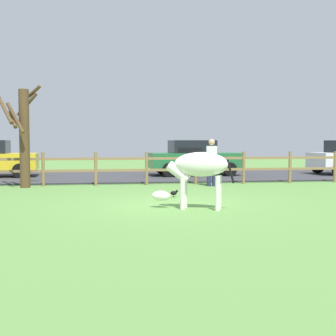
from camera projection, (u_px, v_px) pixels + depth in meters
ground_plane at (174, 204)px, 10.92m from camera, size 60.00×60.00×0.00m
parking_asphalt at (142, 175)px, 20.11m from camera, size 28.00×7.40×0.05m
paddock_fence at (147, 166)px, 15.79m from camera, size 21.69×0.11×1.18m
bare_tree at (23, 134)px, 14.78m from camera, size 1.49×1.49×3.47m
zebra at (197, 169)px, 10.09m from camera, size 1.84×0.97×1.41m
crow_on_grass at (174, 193)px, 12.30m from camera, size 0.21×0.10×0.20m
parked_car_green at (194, 157)px, 19.74m from camera, size 4.08×2.03×1.56m
visitor_right_of_tree at (212, 160)px, 15.33m from camera, size 0.38×0.26×1.64m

